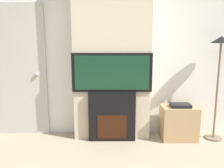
% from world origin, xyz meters
% --- Properties ---
extents(wall_back, '(6.00, 0.06, 2.70)m').
position_xyz_m(wall_back, '(0.00, 2.03, 1.35)').
color(wall_back, silver).
rests_on(wall_back, ground_plane).
extents(chimney_breast, '(1.15, 0.28, 2.70)m').
position_xyz_m(chimney_breast, '(0.00, 1.86, 1.35)').
color(chimney_breast, beige).
rests_on(chimney_breast, ground_plane).
extents(fireplace, '(0.70, 0.15, 0.75)m').
position_xyz_m(fireplace, '(0.00, 1.71, 0.37)').
color(fireplace, black).
rests_on(fireplace, ground_plane).
extents(television, '(1.17, 0.07, 0.57)m').
position_xyz_m(television, '(0.00, 1.71, 1.04)').
color(television, black).
rests_on(television, fireplace).
extents(floor_lamp, '(0.30, 0.30, 1.56)m').
position_xyz_m(floor_lamp, '(1.57, 1.74, 1.23)').
color(floor_lamp, '#726651').
rests_on(floor_lamp, ground_plane).
extents(media_stand, '(0.53, 0.35, 0.57)m').
position_xyz_m(media_stand, '(1.02, 1.74, 0.27)').
color(media_stand, tan).
rests_on(media_stand, ground_plane).
extents(entry_door, '(0.93, 0.09, 2.05)m').
position_xyz_m(entry_door, '(-1.50, 1.97, 1.03)').
color(entry_door, '#BCB7AD').
rests_on(entry_door, ground_plane).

